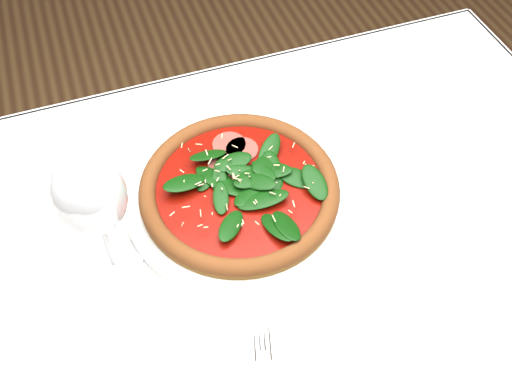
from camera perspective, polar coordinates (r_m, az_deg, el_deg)
name	(u,v)px	position (r m, az deg, el deg)	size (l,w,h in m)	color
dining_table	(268,274)	(0.94, 1.16, -8.19)	(1.21, 0.81, 0.75)	white
plate	(240,195)	(0.90, -1.64, -0.25)	(0.36, 0.36, 0.02)	white
pizza	(239,186)	(0.88, -1.68, 0.56)	(0.40, 0.40, 0.04)	brown
wine_glass	(90,198)	(0.73, -16.28, -0.58)	(0.09, 0.09, 0.23)	silver
fork	(265,376)	(0.75, 0.89, -17.95)	(0.06, 0.15, 0.00)	silver
saucer_far	(474,100)	(1.11, 20.97, 8.57)	(0.16, 0.16, 0.01)	white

